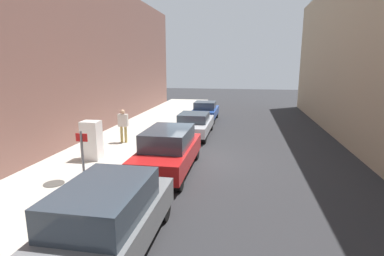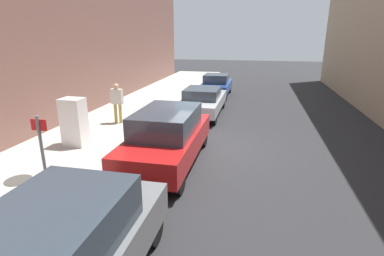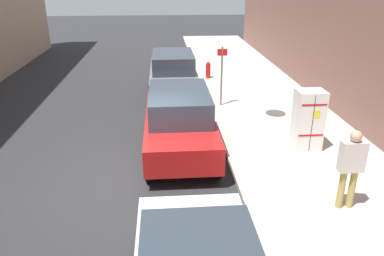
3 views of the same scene
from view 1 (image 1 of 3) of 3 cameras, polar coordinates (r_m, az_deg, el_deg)
The scene contains 11 objects.
ground_plane at distance 13.61m, azimuth 1.14°, elevation -6.16°, with size 80.00×80.00×0.00m, color #28282B.
sidewalk_slab at distance 14.88m, azimuth -16.00°, elevation -4.73°, with size 4.42×44.00×0.15m, color #B2ADA0.
building_facade_near at distance 15.97m, azimuth -27.58°, elevation 12.21°, with size 1.95×39.60×9.33m, color #7F564C.
discarded_refrigerator at distance 13.77m, azimuth -18.56°, elevation -2.24°, with size 0.77×0.63×1.71m.
manhole_cover at distance 11.71m, azimuth -24.82°, elevation -9.60°, with size 0.70×0.70×0.02m, color #47443F.
street_sign_post at distance 9.50m, azimuth -20.01°, elevation -6.20°, with size 0.36×0.07×2.21m.
pedestrian_walking_far at distance 16.24m, azimuth -12.98°, elevation 0.88°, with size 0.51×0.24×1.77m.
parked_suv_gray at distance 7.15m, azimuth -16.13°, elevation -16.61°, with size 1.93×4.75×1.73m.
parked_suv_red at distance 12.01m, azimuth -4.50°, elevation -4.13°, with size 1.91×4.78×1.76m.
parked_sedan_silver at distance 18.00m, azimuth 0.45°, elevation 0.81°, with size 1.89×4.65×1.41m.
parked_hatchback_blue at distance 22.94m, azimuth 2.55°, elevation 3.31°, with size 1.74×4.00×1.47m.
Camera 1 is at (1.97, -12.77, 4.27)m, focal length 28.00 mm.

